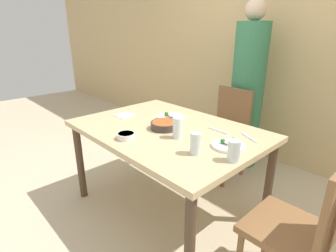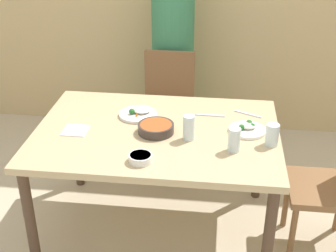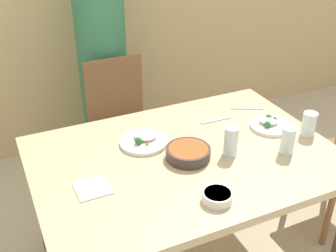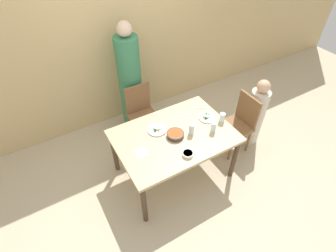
{
  "view_description": "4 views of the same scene",
  "coord_description": "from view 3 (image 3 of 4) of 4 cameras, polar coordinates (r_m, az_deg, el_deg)",
  "views": [
    {
      "loc": [
        1.35,
        -1.26,
        1.41
      ],
      "look_at": [
        0.11,
        -0.09,
        0.79
      ],
      "focal_mm": 28.0,
      "sensor_mm": 36.0,
      "label": 1
    },
    {
      "loc": [
        0.35,
        -2.36,
        1.99
      ],
      "look_at": [
        0.07,
        -0.05,
        0.78
      ],
      "focal_mm": 50.0,
      "sensor_mm": 36.0,
      "label": 2
    },
    {
      "loc": [
        -0.76,
        -1.46,
        1.81
      ],
      "look_at": [
        -0.1,
        -0.03,
        0.91
      ],
      "focal_mm": 45.0,
      "sensor_mm": 36.0,
      "label": 3
    },
    {
      "loc": [
        -1.18,
        -1.88,
        2.93
      ],
      "look_at": [
        -0.07,
        0.02,
        0.88
      ],
      "focal_mm": 28.0,
      "sensor_mm": 36.0,
      "label": 4
    }
  ],
  "objects": [
    {
      "name": "dining_table",
      "position": [
        2.01,
        2.33,
        -5.69
      ],
      "size": [
        1.41,
        0.99,
        0.72
      ],
      "color": "tan",
      "rests_on": "ground_plane"
    },
    {
      "name": "chair_adult_spot",
      "position": [
        2.75,
        -6.3,
        0.36
      ],
      "size": [
        0.4,
        0.4,
        0.88
      ],
      "color": "brown",
      "rests_on": "ground_plane"
    },
    {
      "name": "person_adult",
      "position": [
        2.91,
        -8.85,
        8.71
      ],
      "size": [
        0.33,
        0.33,
        1.7
      ],
      "color": "#387F56",
      "rests_on": "ground_plane"
    },
    {
      "name": "bowl_curry",
      "position": [
        1.94,
        2.86,
        -3.61
      ],
      "size": [
        0.21,
        0.21,
        0.05
      ],
      "color": "#3D332D",
      "rests_on": "dining_table"
    },
    {
      "name": "plate_rice_adult",
      "position": [
        2.05,
        -3.29,
        -1.94
      ],
      "size": [
        0.23,
        0.23,
        0.05
      ],
      "color": "white",
      "rests_on": "dining_table"
    },
    {
      "name": "plate_rice_child",
      "position": [
        2.25,
        13.63,
        0.28
      ],
      "size": [
        0.21,
        0.21,
        0.06
      ],
      "color": "white",
      "rests_on": "dining_table"
    },
    {
      "name": "bowl_rice_small",
      "position": [
        1.7,
        6.7,
        -9.43
      ],
      "size": [
        0.12,
        0.12,
        0.04
      ],
      "color": "white",
      "rests_on": "dining_table"
    },
    {
      "name": "glass_water_tall",
      "position": [
        2.21,
        18.57,
        0.26
      ],
      "size": [
        0.07,
        0.07,
        0.12
      ],
      "color": "silver",
      "rests_on": "dining_table"
    },
    {
      "name": "glass_water_short",
      "position": [
        1.96,
        8.51,
        -2.05
      ],
      "size": [
        0.07,
        0.07,
        0.14
      ],
      "color": "silver",
      "rests_on": "dining_table"
    },
    {
      "name": "glass_water_center",
      "position": [
        2.03,
        15.91,
        -1.91
      ],
      "size": [
        0.07,
        0.07,
        0.13
      ],
      "color": "silver",
      "rests_on": "dining_table"
    },
    {
      "name": "napkin_folded",
      "position": [
        1.79,
        -10.18,
        -8.26
      ],
      "size": [
        0.14,
        0.14,
        0.01
      ],
      "color": "white",
      "rests_on": "dining_table"
    },
    {
      "name": "fork_steel",
      "position": [
        2.27,
        6.54,
        0.8
      ],
      "size": [
        0.18,
        0.02,
        0.01
      ],
      "color": "silver",
      "rests_on": "dining_table"
    },
    {
      "name": "spoon_steel",
      "position": [
        2.42,
        10.69,
        2.37
      ],
      "size": [
        0.17,
        0.1,
        0.01
      ],
      "color": "silver",
      "rests_on": "dining_table"
    }
  ]
}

